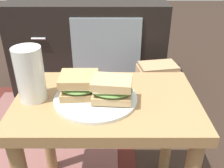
# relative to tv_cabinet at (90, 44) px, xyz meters

# --- Properties ---
(side_table) EXTENTS (0.56, 0.36, 0.46)m
(side_table) POSITION_rel_tv_cabinet_xyz_m (0.14, -0.95, 0.08)
(side_table) COLOR #A37A4C
(side_table) RESTS_ON ground
(tv_cabinet) EXTENTS (0.96, 0.46, 0.58)m
(tv_cabinet) POSITION_rel_tv_cabinet_xyz_m (0.00, 0.00, 0.00)
(tv_cabinet) COLOR black
(tv_cabinet) RESTS_ON ground
(area_rug) EXTENTS (0.91, 0.86, 0.01)m
(area_rug) POSITION_rel_tv_cabinet_xyz_m (-0.19, -0.51, -0.29)
(area_rug) COLOR #4C1E19
(area_rug) RESTS_ON ground
(plate) EXTENTS (0.25, 0.25, 0.01)m
(plate) POSITION_rel_tv_cabinet_xyz_m (0.10, -0.96, 0.17)
(plate) COLOR silver
(plate) RESTS_ON side_table
(sandwich_front) EXTENTS (0.13, 0.11, 0.07)m
(sandwich_front) POSITION_rel_tv_cabinet_xyz_m (0.05, -0.94, 0.21)
(sandwich_front) COLOR tan
(sandwich_front) RESTS_ON plate
(sandwich_back) EXTENTS (0.13, 0.10, 0.07)m
(sandwich_back) POSITION_rel_tv_cabinet_xyz_m (0.15, -0.97, 0.22)
(sandwich_back) COLOR tan
(sandwich_back) RESTS_ON plate
(beer_glass) EXTENTS (0.08, 0.08, 0.16)m
(beer_glass) POSITION_rel_tv_cabinet_xyz_m (-0.09, -0.94, 0.25)
(beer_glass) COLOR silver
(beer_glass) RESTS_ON side_table
(paper_bag) EXTENTS (0.22, 0.18, 0.34)m
(paper_bag) POSITION_rel_tv_cabinet_xyz_m (0.39, -0.44, -0.12)
(paper_bag) COLOR tan
(paper_bag) RESTS_ON ground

